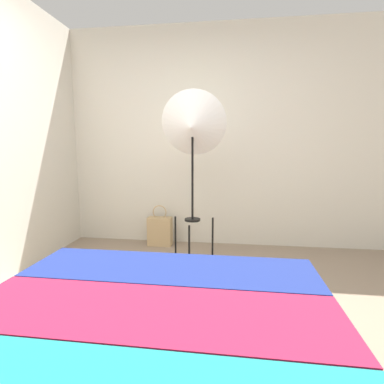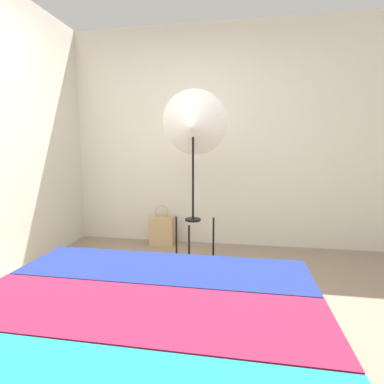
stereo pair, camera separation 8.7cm
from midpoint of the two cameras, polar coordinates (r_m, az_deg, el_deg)
ground_plane at (r=1.96m, az=-9.81°, el=-28.42°), size 14.00×14.00×0.00m
wall_back at (r=3.67m, az=-0.08°, el=10.30°), size 8.00×0.05×2.60m
wall_side_left at (r=3.23m, az=-32.14°, el=9.34°), size 0.05×8.00×2.60m
photo_umbrella at (r=2.95m, az=-0.78°, el=12.33°), size 0.66×0.43×1.74m
tote_bag at (r=3.69m, az=-6.82°, el=-7.36°), size 0.29×0.13×0.50m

